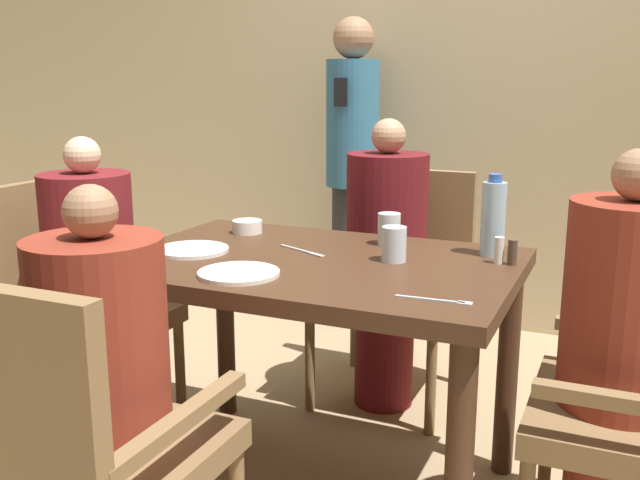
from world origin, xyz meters
TOP-DOWN VIEW (x-y plane):
  - wall_back at (0.00, 1.84)m, footprint 8.00×0.06m
  - dining_table at (0.00, 0.00)m, footprint 1.21×0.83m
  - chair_left_side at (-1.03, 0.00)m, footprint 0.56×0.56m
  - diner_in_left_chair at (-0.88, 0.00)m, footprint 0.32×0.32m
  - chair_far_side at (0.00, 0.84)m, footprint 0.56×0.56m
  - diner_in_far_chair at (-0.00, 0.69)m, footprint 0.32×0.32m
  - diner_in_right_chair at (0.88, 0.00)m, footprint 0.32×0.32m
  - chair_near_corner at (-0.24, -0.84)m, footprint 0.56×0.56m
  - diner_in_near_chair at (-0.24, -0.69)m, footprint 0.32×0.32m
  - standing_host at (-0.49, 1.56)m, footprint 0.28×0.31m
  - plate_main_left at (-0.39, -0.07)m, footprint 0.23×0.23m
  - plate_main_right at (-0.12, -0.26)m, footprint 0.23×0.23m
  - teacup_with_saucer at (-0.42, -0.32)m, footprint 0.12×0.12m
  - bowl_small at (-0.37, 0.25)m, footprint 0.11×0.11m
  - water_bottle at (0.49, 0.26)m, footprint 0.07×0.07m
  - glass_tall_near at (0.15, 0.27)m, footprint 0.07×0.07m
  - glass_tall_mid at (0.23, 0.07)m, footprint 0.07×0.07m
  - salt_shaker at (0.53, 0.17)m, footprint 0.03×0.03m
  - pepper_shaker at (0.57, 0.17)m, footprint 0.03×0.03m
  - fork_beside_plate at (0.47, -0.27)m, footprint 0.19×0.03m
  - knife_beside_plate at (-0.07, 0.07)m, footprint 0.19×0.10m

SIDE VIEW (x-z plane):
  - chair_left_side at x=-1.03m, z-range 0.05..0.98m
  - chair_far_side at x=0.00m, z-range 0.05..0.98m
  - chair_near_corner at x=-0.24m, z-range 0.05..0.98m
  - diner_in_near_chair at x=-0.24m, z-range 0.02..1.10m
  - diner_in_left_chair at x=-0.88m, z-range 0.02..1.14m
  - diner_in_right_chair at x=0.88m, z-range 0.02..1.16m
  - diner_in_far_chair at x=0.00m, z-range 0.02..1.19m
  - dining_table at x=0.00m, z-range 0.28..1.05m
  - fork_beside_plate at x=0.47m, z-range 0.78..0.78m
  - knife_beside_plate at x=-0.07m, z-range 0.78..0.78m
  - plate_main_left at x=-0.39m, z-range 0.78..0.79m
  - plate_main_right at x=-0.12m, z-range 0.78..0.79m
  - bowl_small at x=-0.37m, z-range 0.78..0.82m
  - teacup_with_saucer at x=-0.42m, z-range 0.77..0.84m
  - pepper_shaker at x=0.57m, z-range 0.78..0.85m
  - salt_shaker at x=0.53m, z-range 0.78..0.86m
  - glass_tall_near at x=0.15m, z-range 0.78..0.88m
  - glass_tall_mid at x=0.23m, z-range 0.78..0.88m
  - standing_host at x=-0.49m, z-range 0.06..1.68m
  - water_bottle at x=0.49m, z-range 0.77..1.02m
  - wall_back at x=0.00m, z-range 0.00..2.80m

